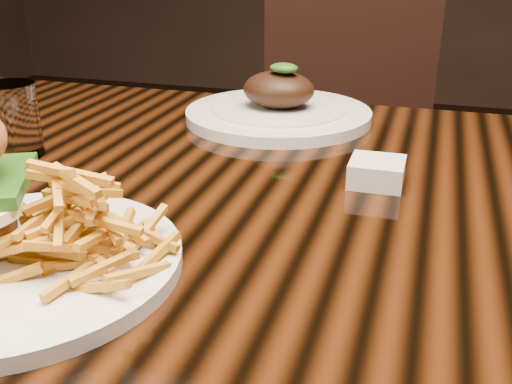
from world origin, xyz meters
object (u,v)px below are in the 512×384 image
(far_dish, at_px, (278,109))
(chair_far, at_px, (348,139))
(burger_plate, at_px, (7,216))
(dining_table, at_px, (293,255))

(far_dish, xyz_separation_m, chair_far, (0.04, 0.58, -0.23))
(burger_plate, distance_m, chair_far, 1.17)
(dining_table, height_order, burger_plate, burger_plate)
(dining_table, distance_m, chair_far, 0.90)
(far_dish, bearing_deg, chair_far, 86.27)
(far_dish, bearing_deg, dining_table, -71.72)
(dining_table, distance_m, burger_plate, 0.34)
(dining_table, distance_m, far_dish, 0.34)
(dining_table, height_order, chair_far, chair_far)
(chair_far, bearing_deg, dining_table, -97.55)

